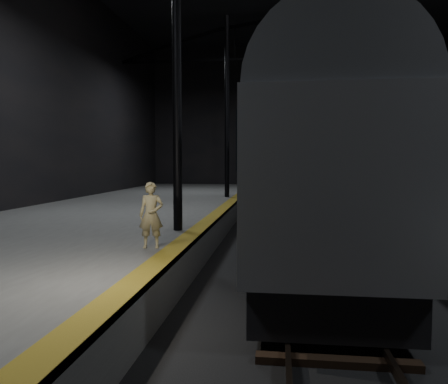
# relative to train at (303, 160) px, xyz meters

# --- Properties ---
(ground) EXTENTS (44.00, 44.00, 0.00)m
(ground) POSITION_rel_train_xyz_m (0.00, -0.14, -3.04)
(ground) COLOR black
(ground) RESTS_ON ground
(platform_left) EXTENTS (9.00, 43.80, 1.00)m
(platform_left) POSITION_rel_train_xyz_m (-7.50, -0.14, -2.54)
(platform_left) COLOR #4E4E4C
(platform_left) RESTS_ON ground
(tactile_strip) EXTENTS (0.50, 43.80, 0.01)m
(tactile_strip) POSITION_rel_train_xyz_m (-3.25, -0.14, -2.04)
(tactile_strip) COLOR olive
(tactile_strip) RESTS_ON platform_left
(track) EXTENTS (2.40, 43.00, 0.24)m
(track) POSITION_rel_train_xyz_m (0.00, -0.14, -2.98)
(track) COLOR #3F3328
(track) RESTS_ON ground
(train) EXTENTS (3.05, 20.41, 5.46)m
(train) POSITION_rel_train_xyz_m (0.00, 0.00, 0.00)
(train) COLOR #ADB0B5
(train) RESTS_ON ground
(woman) EXTENTS (0.61, 0.45, 1.53)m
(woman) POSITION_rel_train_xyz_m (-3.80, -6.80, -1.28)
(woman) COLOR tan
(woman) RESTS_ON platform_left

